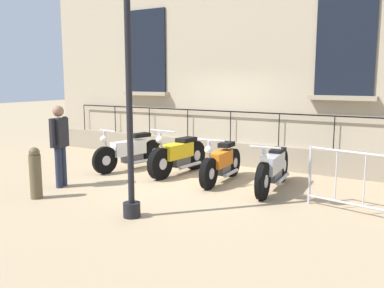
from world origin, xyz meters
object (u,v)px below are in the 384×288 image
(motorcycle_white, at_px, (130,152))
(pedestrian_standing, at_px, (60,141))
(crowd_barrier, at_px, (380,184))
(motorcycle_yellow, at_px, (178,156))
(bollard, at_px, (35,173))
(motorcycle_orange, at_px, (221,164))
(motorcycle_silver, at_px, (273,169))
(lamppost, at_px, (128,41))

(motorcycle_white, height_order, pedestrian_standing, pedestrian_standing)
(crowd_barrier, height_order, pedestrian_standing, pedestrian_standing)
(motorcycle_yellow, height_order, bollard, motorcycle_yellow)
(motorcycle_orange, relative_size, crowd_barrier, 0.81)
(motorcycle_silver, bearing_deg, motorcycle_orange, -91.68)
(motorcycle_yellow, distance_m, lamppost, 3.91)
(pedestrian_standing, bearing_deg, bollard, 17.16)
(motorcycle_white, distance_m, bollard, 2.91)
(motorcycle_orange, height_order, bollard, motorcycle_orange)
(motorcycle_white, relative_size, pedestrian_standing, 1.27)
(lamppost, height_order, pedestrian_standing, lamppost)
(motorcycle_silver, distance_m, lamppost, 3.87)
(motorcycle_orange, distance_m, crowd_barrier, 3.34)
(motorcycle_orange, bearing_deg, motorcycle_silver, 88.32)
(lamppost, bearing_deg, pedestrian_standing, -107.12)
(motorcycle_white, height_order, motorcycle_yellow, motorcycle_yellow)
(motorcycle_white, relative_size, lamppost, 0.53)
(motorcycle_yellow, distance_m, bollard, 3.27)
(motorcycle_yellow, distance_m, motorcycle_orange, 1.22)
(motorcycle_white, xyz_separation_m, lamppost, (2.83, 2.33, 2.34))
(motorcycle_white, relative_size, motorcycle_orange, 1.11)
(lamppost, xyz_separation_m, crowd_barrier, (-1.96, 3.43, -2.21))
(motorcycle_white, distance_m, crowd_barrier, 5.83)
(motorcycle_yellow, relative_size, crowd_barrier, 0.84)
(motorcycle_silver, relative_size, crowd_barrier, 0.93)
(motorcycle_silver, bearing_deg, crowd_barrier, 68.54)
(lamppost, height_order, bollard, lamppost)
(motorcycle_yellow, xyz_separation_m, crowd_barrier, (1.01, 4.44, 0.13))
(crowd_barrier, xyz_separation_m, bollard, (2.03, -5.63, -0.08))
(motorcycle_yellow, bearing_deg, bollard, -21.48)
(bollard, xyz_separation_m, pedestrian_standing, (-0.83, -0.26, 0.46))
(crowd_barrier, bearing_deg, motorcycle_silver, -111.46)
(crowd_barrier, bearing_deg, motorcycle_white, -98.62)
(motorcycle_white, bearing_deg, pedestrian_standing, -3.65)
(motorcycle_orange, xyz_separation_m, pedestrian_standing, (2.04, -2.66, 0.55))
(motorcycle_orange, bearing_deg, motorcycle_yellow, -97.91)
(lamppost, bearing_deg, bollard, -88.05)
(bollard, height_order, pedestrian_standing, pedestrian_standing)
(motorcycle_silver, relative_size, bollard, 2.30)
(crowd_barrier, relative_size, bollard, 2.46)
(motorcycle_white, relative_size, crowd_barrier, 0.89)
(motorcycle_silver, relative_size, lamppost, 0.55)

